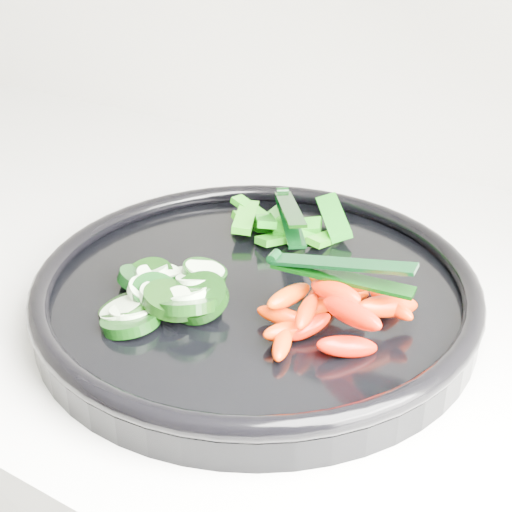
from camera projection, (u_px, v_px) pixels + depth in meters
The scene contains 7 objects.
counter at pixel (120, 503), 1.02m from camera, with size 2.02×0.62×0.93m.
veggie_tray at pixel (256, 292), 0.60m from camera, with size 0.45×0.45×0.04m.
cucumber_pile at pixel (166, 291), 0.58m from camera, with size 0.12×0.14×0.04m.
carrot_pile at pixel (337, 307), 0.54m from camera, with size 0.12×0.14×0.06m.
pepper_pile at pixel (285, 224), 0.69m from camera, with size 0.13×0.11×0.04m.
tong_carrot at pixel (337, 270), 0.53m from camera, with size 0.11×0.03×0.02m.
tong_pepper at pixel (289, 212), 0.67m from camera, with size 0.08×0.10×0.02m.
Camera 1 is at (0.54, 1.19, 1.27)m, focal length 50.00 mm.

